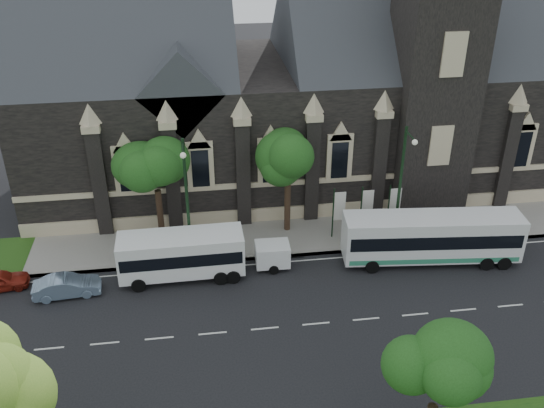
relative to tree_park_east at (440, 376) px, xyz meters
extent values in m
plane|color=black|center=(-6.18, 9.32, -4.62)|extent=(160.00, 160.00, 0.00)
cube|color=gray|center=(-6.18, 18.82, -4.54)|extent=(80.00, 5.00, 0.15)
cube|color=black|center=(-2.18, 28.82, 0.38)|extent=(40.00, 15.00, 10.00)
cube|color=#2F3237|center=(-14.18, 28.82, 5.38)|extent=(16.00, 15.00, 15.00)
cube|color=#2F3237|center=(7.82, 28.82, 5.38)|extent=(20.00, 15.00, 15.00)
cube|color=#2F3237|center=(-10.18, 24.32, 5.38)|extent=(6.00, 6.00, 6.00)
cube|color=black|center=(7.82, 22.82, 4.38)|extent=(5.50, 5.50, 18.00)
cube|color=#C2B48C|center=(-2.18, 21.28, -1.42)|extent=(40.00, 0.22, 0.40)
cube|color=#C2B48C|center=(-2.18, 21.28, -4.02)|extent=(40.00, 0.25, 1.20)
cube|color=black|center=(-4.18, 21.14, 0.18)|extent=(1.20, 0.12, 2.80)
sphere|color=#204D18|center=(-0.18, -0.18, -0.14)|extent=(3.20, 3.20, 3.20)
sphere|color=#204D18|center=(0.42, 0.42, 0.46)|extent=(2.40, 2.40, 2.40)
cylinder|color=black|center=(-3.18, 19.82, -2.64)|extent=(0.44, 0.44, 3.96)
sphere|color=#204D18|center=(-3.18, 19.82, 1.02)|extent=(3.84, 3.84, 3.84)
sphere|color=#204D18|center=(-2.46, 20.54, 1.74)|extent=(2.88, 2.88, 2.88)
cylinder|color=black|center=(-12.18, 19.82, -2.64)|extent=(0.44, 0.44, 3.96)
sphere|color=#204D18|center=(-12.18, 19.82, 0.95)|extent=(3.68, 3.68, 3.68)
sphere|color=#204D18|center=(-11.49, 20.51, 1.64)|extent=(2.76, 2.76, 2.76)
cylinder|color=black|center=(3.82, 16.62, -0.12)|extent=(0.20, 0.20, 9.00)
cylinder|color=black|center=(3.82, 15.82, 4.08)|extent=(0.10, 1.60, 0.10)
sphere|color=silver|center=(3.82, 15.02, 3.98)|extent=(0.36, 0.36, 0.36)
cylinder|color=black|center=(-10.18, 16.62, -0.12)|extent=(0.20, 0.20, 9.00)
cylinder|color=black|center=(-10.18, 15.82, 4.08)|extent=(0.10, 1.60, 0.10)
sphere|color=silver|center=(-10.18, 15.02, 3.98)|extent=(0.36, 0.36, 0.36)
cylinder|color=black|center=(-0.18, 18.32, -2.62)|extent=(0.10, 0.10, 4.00)
cube|color=white|center=(0.27, 18.32, -2.02)|extent=(0.80, 0.04, 2.20)
cylinder|color=black|center=(1.82, 18.32, -2.62)|extent=(0.10, 0.10, 4.00)
cube|color=white|center=(2.27, 18.32, -2.02)|extent=(0.80, 0.04, 2.20)
cylinder|color=black|center=(3.82, 18.32, -2.62)|extent=(0.10, 0.10, 4.00)
cube|color=white|center=(4.27, 18.32, -2.02)|extent=(0.80, 0.04, 2.20)
cube|color=white|center=(5.66, 14.67, -2.69)|extent=(11.86, 3.54, 2.96)
cube|color=black|center=(5.66, 14.67, -2.51)|extent=(11.40, 3.53, 0.95)
cube|color=#2F8360|center=(5.66, 14.67, -3.87)|extent=(11.40, 3.52, 0.35)
cylinder|color=black|center=(1.48, 13.85, -4.17)|extent=(0.92, 0.36, 0.90)
cylinder|color=black|center=(1.71, 16.27, -4.17)|extent=(0.92, 0.36, 0.90)
cylinder|color=black|center=(9.04, 13.12, -4.17)|extent=(0.92, 0.36, 0.90)
cylinder|color=black|center=(9.27, 15.54, -4.17)|extent=(0.92, 0.36, 0.90)
cylinder|color=black|center=(10.20, 13.01, -4.17)|extent=(0.92, 0.36, 0.90)
cylinder|color=black|center=(10.43, 15.43, -4.17)|extent=(0.92, 0.36, 0.90)
cube|color=white|center=(-10.77, 15.18, -2.87)|extent=(7.92, 2.56, 2.59)
cube|color=black|center=(-10.77, 15.18, -2.73)|extent=(7.60, 2.60, 0.85)
cylinder|color=black|center=(-13.52, 13.91, -4.17)|extent=(0.90, 0.29, 0.90)
cylinder|color=black|center=(-13.54, 16.39, -4.17)|extent=(0.90, 0.29, 0.90)
cylinder|color=black|center=(-8.39, 13.96, -4.17)|extent=(0.90, 0.29, 0.90)
cylinder|color=black|center=(-8.41, 16.44, -4.17)|extent=(0.90, 0.29, 0.90)
cylinder|color=black|center=(-7.60, 13.97, -4.17)|extent=(0.90, 0.29, 0.90)
cylinder|color=black|center=(-7.63, 16.45, -4.17)|extent=(0.90, 0.29, 0.90)
cube|color=white|center=(-4.88, 15.43, -3.62)|extent=(2.27, 1.73, 1.45)
cylinder|color=black|center=(-4.90, 14.59, -4.31)|extent=(0.63, 0.24, 0.62)
cylinder|color=black|center=(-4.86, 16.26, -4.31)|extent=(0.63, 0.24, 0.62)
cylinder|color=black|center=(-3.43, 15.39, -4.01)|extent=(1.34, 0.12, 0.08)
imported|color=#748CA7|center=(-17.85, 14.15, -3.95)|extent=(4.15, 1.76, 1.33)
camera|label=1|loc=(-9.48, -17.24, 18.33)|focal=39.68mm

